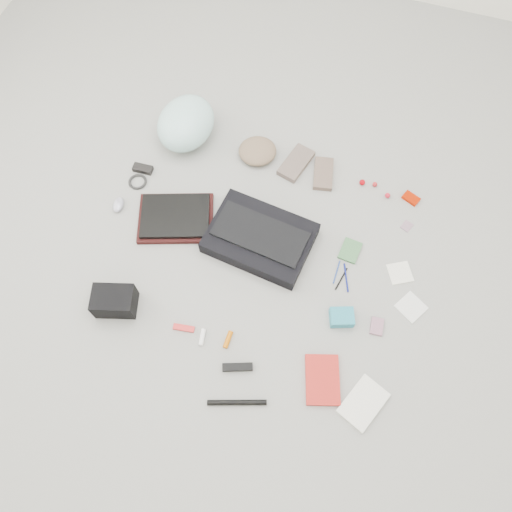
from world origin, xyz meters
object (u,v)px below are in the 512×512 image
(laptop, at_px, (175,216))
(camera_bag, at_px, (114,301))
(book_red, at_px, (322,380))
(messenger_bag, at_px, (260,238))
(accordion_wallet, at_px, (342,317))
(bike_helmet, at_px, (186,123))

(laptop, relative_size, camera_bag, 1.81)
(laptop, bearing_deg, book_red, -50.04)
(camera_bag, distance_m, book_red, 0.96)
(messenger_bag, xyz_separation_m, camera_bag, (-0.51, -0.51, 0.02))
(accordion_wallet, bearing_deg, book_red, -111.34)
(book_red, bearing_deg, messenger_bag, 112.71)
(laptop, bearing_deg, messenger_bag, -17.46)
(laptop, bearing_deg, bike_helmet, 85.88)
(camera_bag, relative_size, accordion_wallet, 1.75)
(bike_helmet, bearing_deg, book_red, -40.74)
(messenger_bag, distance_m, book_red, 0.70)
(messenger_bag, distance_m, bike_helmet, 0.74)
(messenger_bag, xyz_separation_m, book_red, (0.45, -0.54, -0.03))
(messenger_bag, height_order, laptop, messenger_bag)
(camera_bag, distance_m, accordion_wallet, 1.00)
(laptop, height_order, camera_bag, camera_bag)
(bike_helmet, height_order, camera_bag, bike_helmet)
(accordion_wallet, bearing_deg, messenger_bag, 131.68)
(camera_bag, bearing_deg, messenger_bag, 28.39)
(bike_helmet, distance_m, camera_bag, 0.98)
(book_red, bearing_deg, camera_bag, 160.78)
(bike_helmet, bearing_deg, messenger_bag, -36.15)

